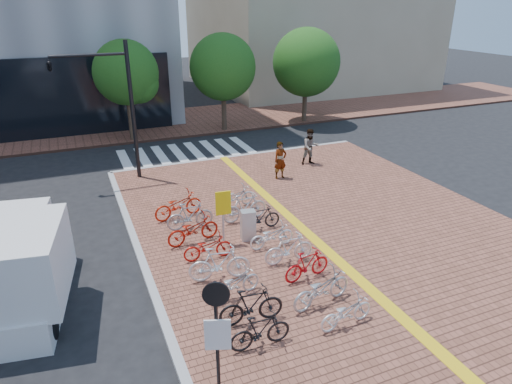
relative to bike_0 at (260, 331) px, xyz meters
name	(u,v)px	position (x,y,z in m)	size (l,w,h in m)	color
ground	(289,283)	(2.00, 2.38, -0.63)	(120.00, 120.00, 0.00)	black
sidewalk	(493,362)	(5.00, -2.62, -0.55)	(14.00, 34.00, 0.15)	brown
tactile_strip	(462,372)	(4.00, -2.62, -0.47)	(0.40, 34.00, 0.01)	gold
kerb_north	(240,156)	(5.00, 14.38, -0.55)	(14.00, 0.25, 0.15)	gray
far_sidewalk	(154,124)	(2.00, 23.38, -0.55)	(70.00, 8.00, 0.15)	brown
crosswalk	(187,153)	(2.50, 16.38, -0.62)	(7.50, 4.00, 0.01)	silver
street_trees	(238,68)	(7.04, 19.83, 3.47)	(16.20, 4.60, 6.35)	#38281E
bike_0	(260,331)	(0.00, 0.00, 0.00)	(0.45, 1.60, 0.96)	black
bike_1	(251,306)	(0.15, 0.95, 0.05)	(0.50, 1.78, 1.07)	black
bike_2	(234,284)	(0.13, 2.20, -0.04)	(0.59, 1.68, 0.88)	silver
bike_3	(219,264)	(0.03, 3.19, 0.09)	(0.54, 1.91, 1.15)	white
bike_4	(208,247)	(0.07, 4.52, -0.04)	(0.58, 1.66, 0.87)	red
bike_5	(193,229)	(-0.08, 5.80, 0.03)	(0.68, 1.94, 1.02)	#AE1A0C
bike_6	(190,216)	(0.11, 6.87, 0.05)	(0.50, 1.78, 1.07)	#A5A5A9
bike_7	(178,205)	(-0.07, 8.00, 0.05)	(0.70, 2.00, 1.05)	red
bike_8	(346,312)	(2.40, -0.14, -0.05)	(0.57, 1.64, 0.86)	white
bike_9	(321,288)	(2.27, 0.92, 0.04)	(0.69, 1.97, 1.04)	#B4B5B9
bike_10	(307,265)	(2.53, 2.21, 0.01)	(0.46, 1.62, 0.98)	red
bike_11	(289,249)	(2.43, 3.26, 0.04)	(0.48, 1.72, 1.03)	white
bike_12	(272,236)	(2.35, 4.42, -0.04)	(0.58, 1.66, 0.87)	white
bike_13	(260,218)	(2.52, 5.79, -0.01)	(0.45, 1.58, 0.95)	black
bike_14	(245,207)	(2.25, 6.72, 0.08)	(0.53, 1.87, 1.12)	silver
bike_15	(235,197)	(2.33, 8.00, -0.02)	(0.61, 1.75, 0.92)	silver
pedestrian_a	(280,160)	(5.52, 10.35, 0.43)	(0.66, 0.43, 1.81)	gray
pedestrian_b	(310,147)	(7.86, 11.58, 0.46)	(0.91, 0.71, 1.88)	#474C5A
utility_box	(248,225)	(1.80, 5.26, 0.08)	(0.51, 0.37, 1.12)	#B9B9BE
yellow_sign	(223,208)	(0.90, 5.33, 0.90)	(0.54, 0.15, 1.99)	#B7B7BC
notice_sign	(217,328)	(-1.44, -1.12, 1.41)	(0.53, 0.23, 3.00)	black
traffic_light_pole	(96,88)	(-2.22, 13.18, 3.93)	(3.43, 1.32, 6.39)	black
box_truck	(20,267)	(-5.42, 4.30, 0.68)	(2.81, 5.06, 2.77)	silver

